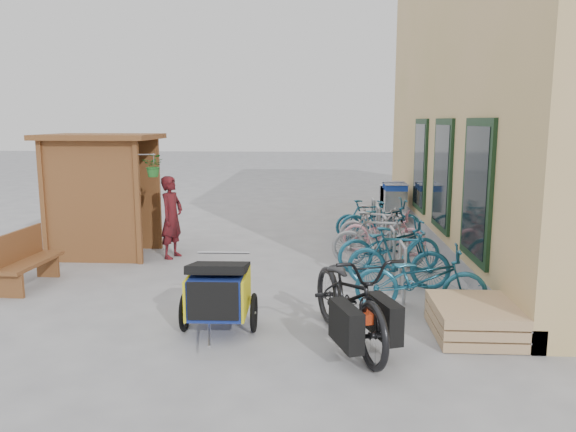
# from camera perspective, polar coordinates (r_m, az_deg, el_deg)

# --- Properties ---
(ground) EXTENTS (80.00, 80.00, 0.00)m
(ground) POSITION_cam_1_polar(r_m,az_deg,el_deg) (8.70, -3.91, -8.15)
(ground) COLOR #9C9D9F
(building) EXTENTS (6.07, 13.00, 7.00)m
(building) POSITION_cam_1_polar(r_m,az_deg,el_deg) (13.85, 27.05, 12.10)
(building) COLOR tan
(building) RESTS_ON ground
(kiosk) EXTENTS (2.49, 1.65, 2.40)m
(kiosk) POSITION_cam_1_polar(r_m,az_deg,el_deg) (11.59, -18.73, 3.68)
(kiosk) COLOR brown
(kiosk) RESTS_ON ground
(bike_rack) EXTENTS (0.05, 5.35, 0.86)m
(bike_rack) POSITION_cam_1_polar(r_m,az_deg,el_deg) (10.90, 9.77, -1.80)
(bike_rack) COLOR #A5A8AD
(bike_rack) RESTS_ON ground
(pallet_stack) EXTENTS (1.00, 1.20, 0.40)m
(pallet_stack) POSITION_cam_1_polar(r_m,az_deg,el_deg) (7.50, 18.37, -9.92)
(pallet_stack) COLOR tan
(pallet_stack) RESTS_ON ground
(bench) EXTENTS (0.49, 1.46, 0.92)m
(bench) POSITION_cam_1_polar(r_m,az_deg,el_deg) (9.99, -25.16, -3.94)
(bench) COLOR brown
(bench) RESTS_ON ground
(shopping_carts) EXTENTS (0.59, 1.64, 1.07)m
(shopping_carts) POSITION_cam_1_polar(r_m,az_deg,el_deg) (15.32, 10.56, 1.87)
(shopping_carts) COLOR silver
(shopping_carts) RESTS_ON ground
(child_trailer) EXTENTS (0.97, 1.62, 0.95)m
(child_trailer) POSITION_cam_1_polar(r_m,az_deg,el_deg) (7.25, -7.05, -7.50)
(child_trailer) COLOR navy
(child_trailer) RESTS_ON ground
(cargo_bike) EXTENTS (1.45, 2.37, 1.18)m
(cargo_bike) POSITION_cam_1_polar(r_m,az_deg,el_deg) (6.78, 6.34, -8.24)
(cargo_bike) COLOR black
(cargo_bike) RESTS_ON ground
(person_kiosk) EXTENTS (0.54, 0.67, 1.61)m
(person_kiosk) POSITION_cam_1_polar(r_m,az_deg,el_deg) (11.13, -11.73, -0.13)
(person_kiosk) COLOR maroon
(person_kiosk) RESTS_ON ground
(bike_0) EXTENTS (1.88, 0.86, 0.96)m
(bike_0) POSITION_cam_1_polar(r_m,az_deg,el_deg) (8.09, 13.30, -6.24)
(bike_0) COLOR #1D5A75
(bike_0) RESTS_ON ground
(bike_1) EXTENTS (1.69, 0.73, 0.98)m
(bike_1) POSITION_cam_1_polar(r_m,az_deg,el_deg) (9.16, 11.16, -4.20)
(bike_1) COLOR #1D5A75
(bike_1) RESTS_ON ground
(bike_2) EXTENTS (1.92, 0.95, 0.97)m
(bike_2) POSITION_cam_1_polar(r_m,az_deg,el_deg) (10.03, 10.25, -3.00)
(bike_2) COLOR #1D5A75
(bike_2) RESTS_ON ground
(bike_3) EXTENTS (1.76, 0.78, 1.02)m
(bike_3) POSITION_cam_1_polar(r_m,az_deg,el_deg) (10.38, 9.13, -2.38)
(bike_3) COLOR #9C9DA1
(bike_3) RESTS_ON ground
(bike_4) EXTENTS (1.78, 1.05, 0.89)m
(bike_4) POSITION_cam_1_polar(r_m,az_deg,el_deg) (11.45, 9.72, -1.63)
(bike_4) COLOR pink
(bike_4) RESTS_ON ground
(bike_5) EXTENTS (1.65, 0.94, 0.95)m
(bike_5) POSITION_cam_1_polar(r_m,az_deg,el_deg) (11.64, 8.97, -1.25)
(bike_5) COLOR #9C9DA1
(bike_5) RESTS_ON ground
(bike_6) EXTENTS (1.90, 0.89, 0.96)m
(bike_6) POSITION_cam_1_polar(r_m,az_deg,el_deg) (12.55, 9.39, -0.44)
(bike_6) COLOR #1D5A75
(bike_6) RESTS_ON ground
(bike_7) EXTENTS (1.54, 0.77, 0.89)m
(bike_7) POSITION_cam_1_polar(r_m,az_deg,el_deg) (12.88, 8.05, -0.31)
(bike_7) COLOR #1D5A75
(bike_7) RESTS_ON ground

